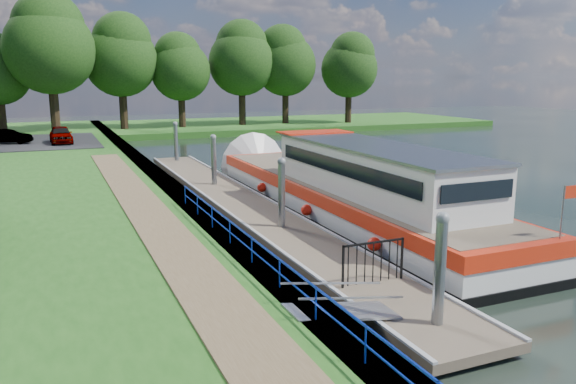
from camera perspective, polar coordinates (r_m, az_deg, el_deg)
name	(u,v)px	position (r m, az deg, el deg)	size (l,w,h in m)	color
ground	(422,331)	(13.73, 13.47, -13.56)	(160.00, 160.00, 0.00)	black
bank_edge	(175,198)	(25.95, -11.41, -0.60)	(1.10, 90.00, 0.78)	#473D2D
far_bank	(233,126)	(65.14, -5.59, 6.73)	(60.00, 18.00, 0.60)	#1F5017
footpath	(163,232)	(18.83, -12.55, -3.98)	(1.60, 40.00, 0.05)	brown
carpark	(1,143)	(48.25, -27.14, 4.42)	(14.00, 12.00, 0.06)	black
blue_fence	(265,254)	(14.46, -2.38, -6.34)	(0.04, 18.04, 0.72)	#0C2DBF
pontoon	(243,206)	(24.75, -4.64, -1.48)	(2.50, 30.00, 0.56)	brown
mooring_piles	(242,182)	(24.52, -4.68, 1.02)	(0.30, 27.30, 3.55)	gray
gangway	(342,310)	(12.93, 5.50, -11.87)	(2.58, 1.00, 0.92)	#A5A8AD
gate_panel	(373,256)	(15.00, 8.66, -6.46)	(1.85, 0.05, 1.15)	black
barge	(337,188)	(24.10, 5.04, 0.36)	(4.36, 21.15, 4.78)	black
horizon_trees	(108,54)	(58.90, -17.78, 13.18)	(54.38, 10.03, 12.87)	#332316
car_a	(61,134)	(46.13, -22.08, 5.44)	(1.56, 3.87, 1.32)	#999999
car_b	(8,137)	(47.35, -26.54, 5.06)	(1.14, 3.28, 1.08)	#999999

